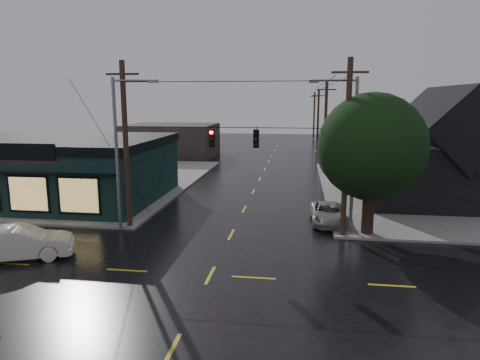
# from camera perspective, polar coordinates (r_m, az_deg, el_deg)

# --- Properties ---
(ground_plane) EXTENTS (160.00, 160.00, 0.00)m
(ground_plane) POSITION_cam_1_polar(r_m,az_deg,el_deg) (20.05, -3.99, -12.55)
(ground_plane) COLOR black
(sidewalk_nw) EXTENTS (28.00, 28.00, 0.15)m
(sidewalk_nw) POSITION_cam_1_polar(r_m,az_deg,el_deg) (45.57, -23.78, -0.05)
(sidewalk_nw) COLOR gray
(sidewalk_nw) RESTS_ON ground
(pizza_shop) EXTENTS (16.30, 12.34, 4.90)m
(pizza_shop) POSITION_cam_1_polar(r_m,az_deg,el_deg) (36.66, -23.15, 1.49)
(pizza_shop) COLOR black
(pizza_shop) RESTS_ON ground
(ne_building) EXTENTS (12.60, 11.60, 8.75)m
(ne_building) POSITION_cam_1_polar(r_m,az_deg,el_deg) (36.87, 25.56, 4.36)
(ne_building) COLOR black
(ne_building) RESTS_ON ground
(corner_tree) EXTENTS (6.16, 6.16, 8.18)m
(corner_tree) POSITION_cam_1_polar(r_m,az_deg,el_deg) (25.48, 17.16, 4.20)
(corner_tree) COLOR black
(corner_tree) RESTS_ON ground
(utility_pole_nw) EXTENTS (2.00, 0.32, 10.15)m
(utility_pole_nw) POSITION_cam_1_polar(r_m,az_deg,el_deg) (27.77, -14.45, -6.16)
(utility_pole_nw) COLOR #322316
(utility_pole_nw) RESTS_ON ground
(utility_pole_ne) EXTENTS (2.00, 0.32, 10.15)m
(utility_pole_ne) POSITION_cam_1_polar(r_m,az_deg,el_deg) (25.88, 13.48, -7.37)
(utility_pole_ne) COLOR #322316
(utility_pole_ne) RESTS_ON ground
(utility_pole_far_a) EXTENTS (2.00, 0.32, 9.65)m
(utility_pole_far_a) POSITION_cam_1_polar(r_m,az_deg,el_deg) (46.75, 11.08, 0.83)
(utility_pole_far_a) COLOR #322316
(utility_pole_far_a) RESTS_ON ground
(utility_pole_far_b) EXTENTS (2.00, 0.32, 9.15)m
(utility_pole_far_b) POSITION_cam_1_polar(r_m,az_deg,el_deg) (66.52, 10.22, 3.79)
(utility_pole_far_b) COLOR #322316
(utility_pole_far_b) RESTS_ON ground
(utility_pole_far_c) EXTENTS (2.00, 0.32, 9.15)m
(utility_pole_far_c) POSITION_cam_1_polar(r_m,az_deg,el_deg) (86.40, 9.75, 5.39)
(utility_pole_far_c) COLOR #322316
(utility_pole_far_c) RESTS_ON ground
(span_signal_assembly) EXTENTS (13.00, 0.48, 1.23)m
(span_signal_assembly) POSITION_cam_1_polar(r_m,az_deg,el_deg) (24.89, -0.83, 5.64)
(span_signal_assembly) COLOR black
(span_signal_assembly) RESTS_ON ground
(streetlight_nw) EXTENTS (5.40, 0.30, 9.15)m
(streetlight_nw) POSITION_cam_1_polar(r_m,az_deg,el_deg) (27.27, -15.60, -6.53)
(streetlight_nw) COLOR slate
(streetlight_nw) RESTS_ON ground
(streetlight_ne) EXTENTS (5.40, 0.30, 9.15)m
(streetlight_ne) POSITION_cam_1_polar(r_m,az_deg,el_deg) (26.60, 14.42, -6.92)
(streetlight_ne) COLOR slate
(streetlight_ne) RESTS_ON ground
(bg_building_west) EXTENTS (12.00, 10.00, 4.40)m
(bg_building_west) POSITION_cam_1_polar(r_m,az_deg,el_deg) (60.97, -9.14, 5.28)
(bg_building_west) COLOR #2F2822
(bg_building_west) RESTS_ON ground
(bg_building_east) EXTENTS (14.00, 12.00, 5.60)m
(bg_building_east) POSITION_cam_1_polar(r_m,az_deg,el_deg) (64.35, 18.92, 5.65)
(bg_building_east) COLOR #232327
(bg_building_east) RESTS_ON ground
(sedan_cream) EXTENTS (5.41, 3.64, 1.69)m
(sedan_cream) POSITION_cam_1_polar(r_m,az_deg,el_deg) (24.25, -27.38, -7.47)
(sedan_cream) COLOR silver
(sedan_cream) RESTS_ON ground
(suv_silver) EXTENTS (2.26, 4.66, 1.28)m
(suv_silver) POSITION_cam_1_polar(r_m,az_deg,el_deg) (28.27, 11.64, -4.39)
(suv_silver) COLOR #9C9B90
(suv_silver) RESTS_ON ground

